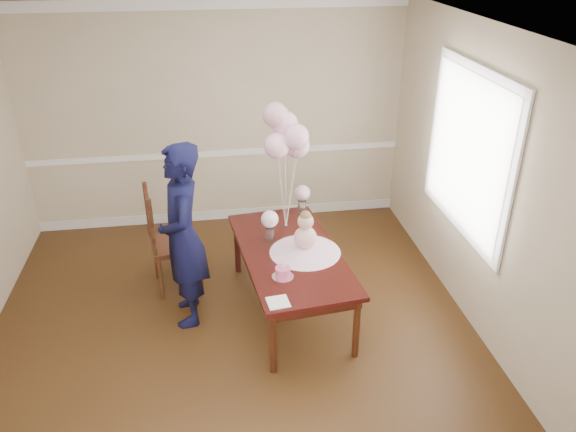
{
  "coord_description": "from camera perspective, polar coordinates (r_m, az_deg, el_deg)",
  "views": [
    {
      "loc": [
        -0.12,
        -4.01,
        3.39
      ],
      "look_at": [
        0.55,
        0.44,
        1.05
      ],
      "focal_mm": 35.0,
      "sensor_mm": 36.0,
      "label": 1
    }
  ],
  "objects": [
    {
      "name": "ceiling",
      "position": [
        4.07,
        -7.12,
        17.55
      ],
      "size": [
        4.5,
        5.0,
        0.02
      ],
      "primitive_type": "cube",
      "color": "white",
      "rests_on": "wall_back"
    },
    {
      "name": "balloon_ribbon_b",
      "position": [
        5.51,
        0.29,
        2.73
      ],
      "size": [
        0.09,
        0.04,
        0.82
      ],
      "primitive_type": "cylinder",
      "rotation": [
        0.05,
        0.1,
        0.11
      ],
      "color": "white",
      "rests_on": "balloon_weight"
    },
    {
      "name": "window_frame",
      "position": [
        5.41,
        17.85,
        6.25
      ],
      "size": [
        0.02,
        1.66,
        1.56
      ],
      "primitive_type": "cube",
      "color": "white",
      "rests_on": "wall_right"
    },
    {
      "name": "floor",
      "position": [
        5.25,
        -5.39,
        -12.87
      ],
      "size": [
        4.5,
        5.0,
        0.0
      ],
      "primitive_type": "cube",
      "color": "#311C0C",
      "rests_on": "ground"
    },
    {
      "name": "baseboard_trim",
      "position": [
        7.3,
        -6.72,
        0.16
      ],
      "size": [
        4.5,
        0.02,
        0.12
      ],
      "primitive_type": "cube",
      "color": "silver",
      "rests_on": "floor"
    },
    {
      "name": "table_leg_fr",
      "position": [
        4.95,
        6.97,
        -11.21
      ],
      "size": [
        0.07,
        0.07,
        0.62
      ],
      "primitive_type": "cylinder",
      "rotation": [
        0.0,
        0.0,
        0.11
      ],
      "color": "black",
      "rests_on": "floor"
    },
    {
      "name": "rose_vase_far",
      "position": [
        5.96,
        1.43,
        0.97
      ],
      "size": [
        0.1,
        0.1,
        0.14
      ],
      "primitive_type": "cylinder",
      "rotation": [
        0.0,
        0.0,
        0.11
      ],
      "color": "silver",
      "rests_on": "dining_table_top"
    },
    {
      "name": "dining_table_top",
      "position": [
        5.29,
        0.23,
        -3.84
      ],
      "size": [
        1.07,
        1.85,
        0.04
      ],
      "primitive_type": "cube",
      "rotation": [
        0.0,
        0.0,
        0.11
      ],
      "color": "black",
      "rests_on": "table_leg_fl"
    },
    {
      "name": "balloon_b",
      "position": [
        5.29,
        0.83,
        8.06
      ],
      "size": [
        0.25,
        0.25,
        0.25
      ],
      "primitive_type": "sphere",
      "color": "#F3ACCC",
      "rests_on": "balloon_ribbon_b"
    },
    {
      "name": "cake_flower_b",
      "position": [
        4.88,
        -0.29,
        -5.0
      ],
      "size": [
        0.03,
        0.03,
        0.03
      ],
      "primitive_type": "sphere",
      "color": "silver",
      "rests_on": "birthday_cake"
    },
    {
      "name": "chair_leg_fr",
      "position": [
        5.82,
        -8.89,
        -5.64
      ],
      "size": [
        0.05,
        0.05,
        0.48
      ],
      "primitive_type": "cylinder",
      "rotation": [
        0.0,
        0.0,
        0.17
      ],
      "color": "#36170E",
      "rests_on": "floor"
    },
    {
      "name": "table_leg_bl",
      "position": [
        6.07,
        -5.18,
        -3.13
      ],
      "size": [
        0.07,
        0.07,
        0.62
      ],
      "primitive_type": "cylinder",
      "rotation": [
        0.0,
        0.0,
        0.11
      ],
      "color": "black",
      "rests_on": "floor"
    },
    {
      "name": "chair_slat_low",
      "position": [
        5.73,
        -13.7,
        -1.49
      ],
      "size": [
        0.11,
        0.44,
        0.06
      ],
      "primitive_type": "cube",
      "rotation": [
        0.0,
        0.0,
        0.17
      ],
      "color": "#34110E",
      "rests_on": "dining_chair_seat"
    },
    {
      "name": "balloon_ribbon_a",
      "position": [
        5.52,
        -0.65,
        2.3
      ],
      "size": [
        0.08,
        0.01,
        0.74
      ],
      "primitive_type": "cylinder",
      "rotation": [
        0.0,
        -0.1,
        0.11
      ],
      "color": "silver",
      "rests_on": "balloon_weight"
    },
    {
      "name": "baby_hair",
      "position": [
        5.09,
        1.8,
        -0.03
      ],
      "size": [
        0.11,
        0.11,
        0.11
      ],
      "primitive_type": "sphere",
      "color": "brown",
      "rests_on": "baby_head"
    },
    {
      "name": "wall_right",
      "position": [
        5.08,
        20.07,
        2.08
      ],
      "size": [
        0.02,
        5.0,
        2.7
      ],
      "primitive_type": "cube",
      "color": "tan",
      "rests_on": "floor"
    },
    {
      "name": "chair_back_post_r",
      "position": [
        5.85,
        -14.06,
        0.55
      ],
      "size": [
        0.05,
        0.05,
        0.62
      ],
      "primitive_type": "cylinder",
      "rotation": [
        0.0,
        0.0,
        0.17
      ],
      "color": "#3B1910",
      "rests_on": "dining_chair_seat"
    },
    {
      "name": "chair_leg_br",
      "position": [
        6.16,
        -9.57,
        -3.71
      ],
      "size": [
        0.05,
        0.05,
        0.48
      ],
      "primitive_type": "cylinder",
      "rotation": [
        0.0,
        0.0,
        0.17
      ],
      "color": "#37150F",
      "rests_on": "floor"
    },
    {
      "name": "dining_chair_seat",
      "position": [
        5.84,
        -11.35,
        -2.78
      ],
      "size": [
        0.56,
        0.56,
        0.06
      ],
      "primitive_type": "cube",
      "rotation": [
        0.0,
        0.0,
        0.17
      ],
      "color": "#3B1B10",
      "rests_on": "chair_leg_fl"
    },
    {
      "name": "roses_far",
      "position": [
        5.89,
        1.45,
        2.35
      ],
      "size": [
        0.17,
        0.17,
        0.17
      ],
      "primitive_type": "sphere",
      "color": "silver",
      "rests_on": "rose_vase_far"
    },
    {
      "name": "window_blinds",
      "position": [
        5.4,
        17.67,
        6.25
      ],
      "size": [
        0.01,
        1.5,
        1.4
      ],
      "primitive_type": "cube",
      "color": "white",
      "rests_on": "wall_right"
    },
    {
      "name": "baby_head",
      "position": [
        5.11,
        1.79,
        -0.55
      ],
      "size": [
        0.15,
        0.15,
        0.15
      ],
      "primitive_type": "sphere",
      "color": "#DAAD96",
      "rests_on": "baby_torso"
    },
    {
      "name": "balloon_e",
      "position": [
        5.45,
        0.94,
        7.17
      ],
      "size": [
        0.25,
        0.25,
        0.25
      ],
      "primitive_type": "sphere",
      "color": "#E09FB4",
      "rests_on": "balloon_ribbon_e"
    },
    {
      "name": "balloon_ribbon_e",
      "position": [
        5.59,
        0.35,
        2.37
      ],
      "size": [
        0.12,
        0.08,
        0.68
      ],
      "primitive_type": "cylinder",
      "rotation": [
        -0.09,
        0.17,
        0.11
      ],
      "color": "white",
      "rests_on": "balloon_weight"
    },
    {
      "name": "balloon_ribbon_d",
      "position": [
        5.52,
        -0.71,
        3.78
      ],
      "size": [
        0.08,
        0.08,
        1.0
      ],
      "primitive_type": "cylinder",
      "rotation": [
        -0.09,
        -0.07,
        0.11
      ],
      "color": "silver",
      "rests_on": "balloon_weight"
    },
    {
      "name": "woman",
      "position": [
        5.16,
        -10.64,
        -2.05
      ],
      "size": [
        0.47,
        0.67,
        1.77
      ],
      "primitive_type": "imported",
      "rotation": [
        0.0,
        0.0,
        -1.5
      ],
      "color": "black",
      "rests_on": "floor"
    },
    {
      "name": "baby_torso",
      "position": [
        5.19,
        1.77,
        -2.18
      ],
      "size": [
        0.21,
        0.21,
        0.21
      ],
      "primitive_type": "sphere",
      "color": "#F198BF",
      "rests_on": "baby_skirt"
    },
    {
      "name": "table_leg_fl",
      "position": [
        4.77,
        -1.53,
        -12.74
      ],
      "size": [
        0.07,
        0.07,
        0.62
      ],
      "primitive_type": "cylinder",
      "rotation": [
        0.0,
        0.0,
        0.11
      ],
      "color": "black",
      "rests_on": "floor"
    },
    {
      "name": "crown_molding",
      "position": [
        6.54,
        -8.02,
        20.58
      ],
      "size": [
        4.5,
        0.02,
        0.12
      ],
      "primitive_type": "cube",
      "color": "white",
      "rests_on": "wall_back"
    },
    {
      "name": "roses_near",
      "position": [
        5.36,
        -1.87,
        -0.32
      ],
      "size": [
        0.17,
        0.17,
        0.17
      ],
      "primitive_type": "sphere",
      "color": "#FAD2D8",
      "rests_on": "rose_vase_near"
    },
    {
      "name": "balloon_c",
      "position": [
        5.37,
        -0.29,
        9.33
      ],
      "size": [
        0.25,
        0.25,
        0.25
      ],
      "primitive_type": "sphere",
      "color": "#F0AACB",
      "rests_on": "balloon_ribbon_c"
    },
    {
      "name": "birthday_cake",
      "position": [
        4.89,
        -0.53,
        -5.72
      ],
      "size": [
        0.15,
        0.15,
        0.09
      ],
      "primitive_type": "cylinder",
      "rotation": [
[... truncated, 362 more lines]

